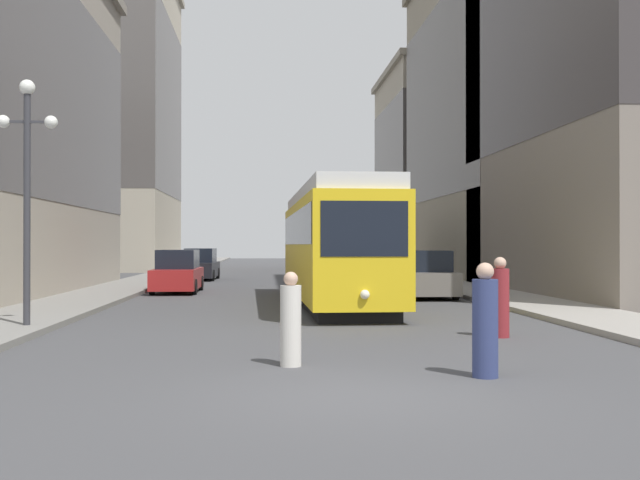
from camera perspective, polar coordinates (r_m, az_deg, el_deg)
name	(u,v)px	position (r m, az deg, el deg)	size (l,w,h in m)	color
ground_plane	(357,396)	(10.29, 2.86, -11.83)	(200.00, 200.00, 0.00)	#424244
sidewalk_left	(167,274)	(50.45, -11.59, -2.58)	(2.88, 120.00, 0.15)	gray
sidewalk_right	(397,274)	(50.83, 5.86, -2.56)	(2.88, 120.00, 0.15)	gray
streetcar	(333,243)	(25.60, 1.01, -0.22)	(2.91, 14.18, 3.89)	black
transit_bus	(368,246)	(41.45, 3.65, -0.48)	(2.72, 11.91, 3.45)	black
parked_car_left_near	(178,273)	(32.43, -10.80, -2.46)	(1.91, 4.67, 1.82)	black
parked_car_left_mid	(201,265)	(43.80, -9.10, -1.91)	(2.01, 4.99, 1.82)	black
parked_car_right_far	(425,276)	(29.11, 8.02, -2.71)	(1.92, 4.59, 1.82)	black
pedestrian_crossing_near	(485,324)	(11.85, 12.49, -6.27)	(0.40, 0.40, 1.77)	navy
pedestrian_crossing_far	(500,300)	(16.96, 13.58, -4.47)	(0.40, 0.40, 1.77)	maroon
pedestrian_on_sidewalk	(291,322)	(12.64, -2.25, -6.28)	(0.36, 0.36, 1.59)	beige
lamp_post_left_near	(27,165)	(18.99, -21.45, 5.37)	(1.41, 0.36, 5.79)	#333338
building_left_corner	(106,114)	(65.19, -16.04, 9.22)	(11.14, 17.45, 24.97)	#B2A893
building_right_corner	(455,168)	(64.77, 10.25, 5.45)	(12.17, 15.03, 16.72)	#B2A893
building_right_midblock	(547,111)	(48.40, 16.90, 9.43)	(14.33, 19.15, 19.95)	gray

